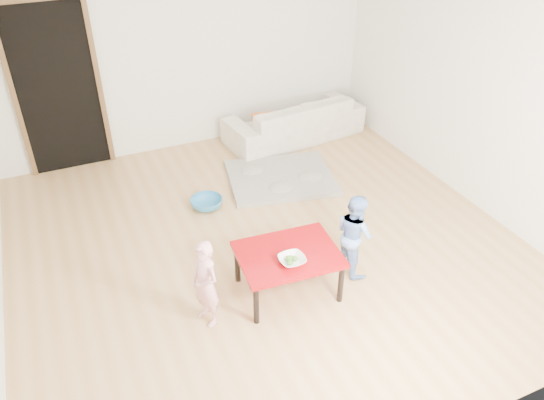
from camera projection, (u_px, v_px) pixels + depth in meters
floor at (264, 242)px, 5.51m from camera, size 5.00×5.00×0.01m
back_wall at (185, 50)px, 6.70m from camera, size 5.00×0.02×2.60m
right_wall at (478, 87)px, 5.64m from camera, size 0.02×5.00×2.60m
doorway at (58, 91)px, 6.30m from camera, size 1.02×0.08×2.11m
sofa at (294, 119)px, 7.37m from camera, size 2.01×0.99×0.57m
cushion at (269, 121)px, 7.00m from camera, size 0.46×0.42×0.11m
red_table at (288, 272)px, 4.79m from camera, size 0.94×0.73×0.44m
bowl at (292, 260)px, 4.54m from camera, size 0.23×0.23×0.06m
broccoli at (292, 260)px, 4.54m from camera, size 0.12×0.12×0.06m
child_pink at (205, 284)px, 4.38m from camera, size 0.29×0.35×0.82m
child_blue at (355, 234)px, 4.94m from camera, size 0.33×0.42×0.84m
basin at (207, 203)px, 6.02m from camera, size 0.37×0.37×0.11m
blanket at (281, 178)px, 6.54m from camera, size 1.45×1.28×0.06m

